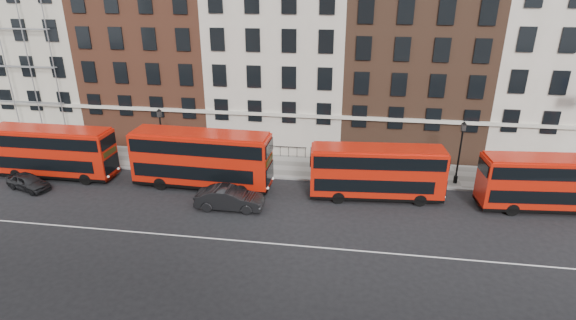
# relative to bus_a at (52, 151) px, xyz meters

# --- Properties ---
(ground) EXTENTS (120.00, 120.00, 0.00)m
(ground) POSITION_rel_bus_a_xyz_m (17.49, -5.51, -2.35)
(ground) COLOR black
(ground) RESTS_ON ground
(pavement) EXTENTS (80.00, 5.00, 0.15)m
(pavement) POSITION_rel_bus_a_xyz_m (17.49, 4.99, -2.28)
(pavement) COLOR slate
(pavement) RESTS_ON ground
(kerb) EXTENTS (80.00, 0.30, 0.16)m
(kerb) POSITION_rel_bus_a_xyz_m (17.49, 2.49, -2.27)
(kerb) COLOR gray
(kerb) RESTS_ON ground
(road_centre_line) EXTENTS (70.00, 0.12, 0.01)m
(road_centre_line) POSITION_rel_bus_a_xyz_m (17.49, -7.51, -2.35)
(road_centre_line) COLOR white
(road_centre_line) RESTS_ON ground
(building_terrace) EXTENTS (64.00, 11.95, 22.00)m
(building_terrace) POSITION_rel_bus_a_xyz_m (17.18, 12.37, 7.89)
(building_terrace) COLOR #B0AB98
(building_terrace) RESTS_ON ground
(bus_a) EXTENTS (10.45, 2.57, 4.38)m
(bus_a) POSITION_rel_bus_a_xyz_m (0.00, 0.00, 0.00)
(bus_a) COLOR red
(bus_a) RESTS_ON ground
(bus_b) EXTENTS (11.28, 3.10, 4.70)m
(bus_b) POSITION_rel_bus_a_xyz_m (13.06, 0.00, 0.17)
(bus_b) COLOR red
(bus_b) RESTS_ON ground
(bus_c) EXTENTS (10.22, 3.22, 4.23)m
(bus_c) POSITION_rel_bus_a_xyz_m (26.90, -0.00, -0.09)
(bus_c) COLOR red
(bus_c) RESTS_ON ground
(bus_d) EXTENTS (10.10, 3.25, 4.17)m
(bus_d) POSITION_rel_bus_a_xyz_m (39.32, -0.00, -0.11)
(bus_d) COLOR red
(bus_d) RESTS_ON ground
(car_rear) EXTENTS (4.20, 2.71, 1.33)m
(car_rear) POSITION_rel_bus_a_xyz_m (-0.70, -2.60, -1.69)
(car_rear) COLOR black
(car_rear) RESTS_ON ground
(car_front) EXTENTS (5.07, 1.86, 1.66)m
(car_front) POSITION_rel_bus_a_xyz_m (16.25, -3.30, -1.52)
(car_front) COLOR black
(car_front) RESTS_ON ground
(lamp_post_left) EXTENTS (0.44, 0.44, 5.33)m
(lamp_post_left) POSITION_rel_bus_a_xyz_m (8.35, 3.39, 0.73)
(lamp_post_left) COLOR black
(lamp_post_left) RESTS_ON pavement
(lamp_post_right) EXTENTS (0.44, 0.44, 5.33)m
(lamp_post_right) POSITION_rel_bus_a_xyz_m (33.59, 3.51, 0.73)
(lamp_post_right) COLOR black
(lamp_post_right) RESTS_ON pavement
(iron_railings) EXTENTS (6.60, 0.06, 1.00)m
(iron_railings) POSITION_rel_bus_a_xyz_m (17.49, 7.19, -1.70)
(iron_railings) COLOR black
(iron_railings) RESTS_ON pavement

